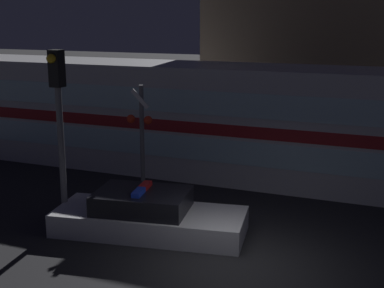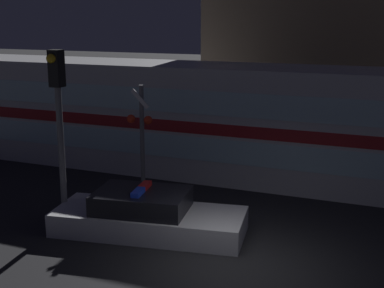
# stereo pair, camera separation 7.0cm
# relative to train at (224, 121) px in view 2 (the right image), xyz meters

# --- Properties ---
(ground_plane) EXTENTS (120.00, 120.00, 0.00)m
(ground_plane) POSITION_rel_train_xyz_m (2.46, -6.61, -1.84)
(ground_plane) COLOR black
(train) EXTENTS (22.71, 2.88, 3.67)m
(train) POSITION_rel_train_xyz_m (0.00, 0.00, 0.00)
(train) COLOR silver
(train) RESTS_ON ground_plane
(police_car) EXTENTS (4.90, 2.50, 1.18)m
(police_car) POSITION_rel_train_xyz_m (-0.07, -5.48, -1.41)
(police_car) COLOR silver
(police_car) RESTS_ON ground_plane
(crossing_signal_far) EXTENTS (0.81, 0.34, 3.29)m
(crossing_signal_far) POSITION_rel_train_xyz_m (-1.55, -2.91, 0.07)
(crossing_signal_far) COLOR slate
(crossing_signal_far) RESTS_ON ground_plane
(traffic_light_corner) EXTENTS (0.30, 0.46, 4.44)m
(traffic_light_corner) POSITION_rel_train_xyz_m (-2.35, -5.71, 1.08)
(traffic_light_corner) COLOR slate
(traffic_light_corner) RESTS_ON ground_plane
(building_left) EXTENTS (8.97, 4.72, 7.97)m
(building_left) POSITION_rel_train_xyz_m (1.69, 7.37, 2.15)
(building_left) COLOR brown
(building_left) RESTS_ON ground_plane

